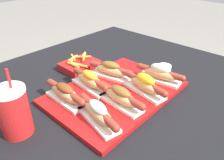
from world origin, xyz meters
TOP-DOWN VIEW (x-y plane):
  - patio_table at (0.00, 0.00)m, footprint 1.24×1.15m
  - serving_tray at (-0.06, -0.05)m, footprint 0.51×0.36m
  - hot_dog_0 at (-0.23, -0.13)m, footprint 0.10×0.21m
  - hot_dog_1 at (-0.11, -0.13)m, footprint 0.07×0.22m
  - hot_dog_2 at (0.01, -0.14)m, footprint 0.09×0.22m
  - hot_dog_3 at (0.13, -0.14)m, footprint 0.08×0.22m
  - hot_dog_4 at (-0.23, 0.03)m, footprint 0.06×0.22m
  - hot_dog_5 at (-0.11, 0.04)m, footprint 0.08×0.22m
  - hot_dog_6 at (0.01, 0.04)m, footprint 0.09×0.21m
  - sauce_bowl at (0.25, -0.09)m, footprint 0.06×0.06m
  - drink_cup at (-0.42, 0.03)m, footprint 0.10×0.10m
  - fries_basket at (-0.01, 0.22)m, footprint 0.17×0.15m

SIDE VIEW (x-z plane):
  - patio_table at x=0.00m, z-range 0.00..0.71m
  - serving_tray at x=-0.06m, z-range 0.71..0.73m
  - sauce_bowl at x=0.25m, z-range 0.71..0.74m
  - fries_basket at x=-0.01m, z-range 0.70..0.76m
  - hot_dog_4 at x=-0.23m, z-range 0.73..0.80m
  - hot_dog_1 at x=-0.11m, z-range 0.73..0.80m
  - hot_dog_0 at x=-0.23m, z-range 0.73..0.80m
  - hot_dog_6 at x=0.01m, z-range 0.73..0.80m
  - hot_dog_5 at x=-0.11m, z-range 0.73..0.80m
  - hot_dog_3 at x=0.13m, z-range 0.73..0.80m
  - hot_dog_2 at x=0.01m, z-range 0.72..0.80m
  - drink_cup at x=-0.42m, z-range 0.68..0.90m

